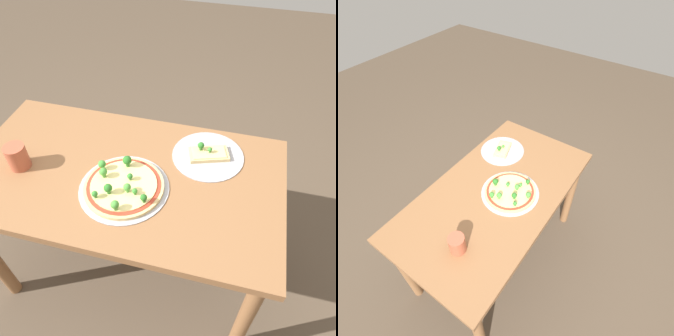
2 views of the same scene
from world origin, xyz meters
TOP-DOWN VIEW (x-y plane):
  - ground_plane at (0.00, 0.00)m, footprint 8.00×8.00m
  - dining_table at (0.00, 0.00)m, footprint 1.26×0.70m
  - pizza_tray_whole at (-0.04, 0.08)m, footprint 0.34×0.34m
  - pizza_tray_slice at (-0.31, -0.18)m, footprint 0.30×0.30m
  - drinking_cup at (0.40, 0.07)m, footprint 0.08×0.08m

SIDE VIEW (x-z plane):
  - ground_plane at x=0.00m, z-range 0.00..0.00m
  - dining_table at x=0.00m, z-range 0.27..1.02m
  - pizza_tray_slice at x=-0.31m, z-range 0.73..0.80m
  - pizza_tray_whole at x=-0.04m, z-range 0.74..0.81m
  - drinking_cup at x=0.40m, z-range 0.76..0.86m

